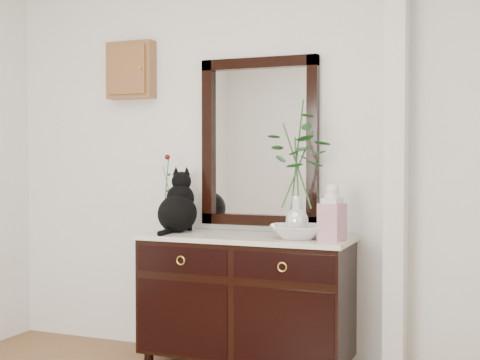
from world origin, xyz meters
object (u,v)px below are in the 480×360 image
at_px(lotus_bowl, 297,232).
at_px(ginger_jar, 332,211).
at_px(cat, 177,201).
at_px(sideboard, 246,295).

bearing_deg(lotus_bowl, ginger_jar, -8.57).
distance_m(cat, ginger_jar, 1.06).
xyz_separation_m(sideboard, lotus_bowl, (0.35, -0.04, 0.42)).
relative_size(lotus_bowl, ginger_jar, 0.94).
bearing_deg(ginger_jar, cat, 175.40).
bearing_deg(lotus_bowl, sideboard, 173.40).
relative_size(sideboard, lotus_bowl, 4.01).
height_order(lotus_bowl, ginger_jar, ginger_jar).
bearing_deg(cat, lotus_bowl, -10.25).
bearing_deg(ginger_jar, sideboard, 172.62).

